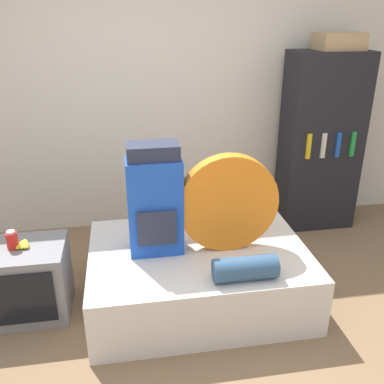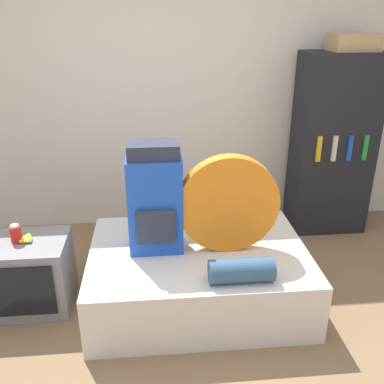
% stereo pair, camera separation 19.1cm
% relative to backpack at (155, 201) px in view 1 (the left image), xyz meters
% --- Properties ---
extents(ground_plane, '(16.00, 16.00, 0.00)m').
position_rel_backpack_xyz_m(ground_plane, '(0.15, -0.60, -0.82)').
color(ground_plane, '#846647').
extents(wall_back, '(8.00, 0.05, 2.60)m').
position_rel_backpack_xyz_m(wall_back, '(0.15, 1.33, 0.48)').
color(wall_back, silver).
rests_on(wall_back, ground_plane).
extents(bed, '(1.57, 1.12, 0.44)m').
position_rel_backpack_xyz_m(bed, '(0.30, -0.04, -0.60)').
color(bed, silver).
rests_on(bed, ground_plane).
extents(backpack, '(0.38, 0.26, 0.79)m').
position_rel_backpack_xyz_m(backpack, '(0.00, 0.00, 0.00)').
color(backpack, blue).
rests_on(backpack, bed).
extents(tent_bag, '(0.71, 0.10, 0.71)m').
position_rel_backpack_xyz_m(tent_bag, '(0.51, -0.05, -0.03)').
color(tent_bag, orange).
rests_on(tent_bag, bed).
extents(sleeping_roll, '(0.41, 0.16, 0.16)m').
position_rel_backpack_xyz_m(sleeping_roll, '(0.53, -0.46, -0.31)').
color(sleeping_roll, '#33567A').
rests_on(sleeping_roll, bed).
extents(television, '(0.61, 0.48, 0.53)m').
position_rel_backpack_xyz_m(television, '(-0.94, 0.01, -0.56)').
color(television, gray).
rests_on(television, ground_plane).
extents(canister, '(0.08, 0.08, 0.13)m').
position_rel_backpack_xyz_m(canister, '(-0.98, 0.02, -0.23)').
color(canister, red).
rests_on(canister, television).
extents(banana_bunch, '(0.11, 0.13, 0.03)m').
position_rel_backpack_xyz_m(banana_bunch, '(-0.91, 0.04, -0.28)').
color(banana_bunch, yellow).
rests_on(banana_bunch, television).
extents(bookshelf, '(0.72, 0.41, 1.70)m').
position_rel_backpack_xyz_m(bookshelf, '(1.69, 1.03, 0.03)').
color(bookshelf, black).
rests_on(bookshelf, ground_plane).
extents(cardboard_box, '(0.39, 0.29, 0.15)m').
position_rel_backpack_xyz_m(cardboard_box, '(1.75, 1.03, 0.95)').
color(cardboard_box, tan).
rests_on(cardboard_box, bookshelf).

